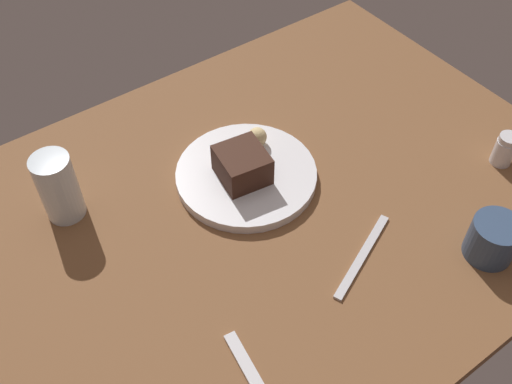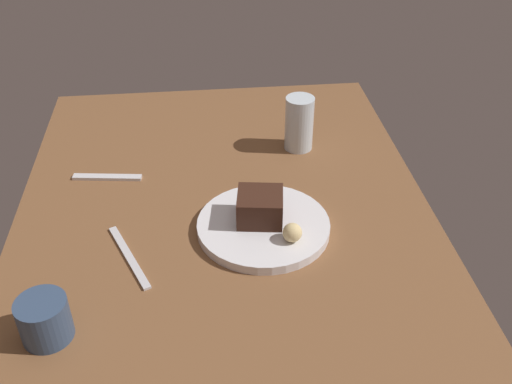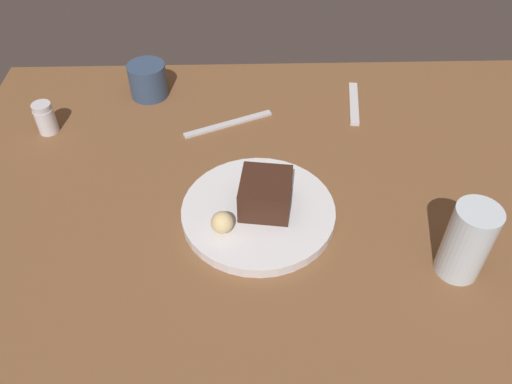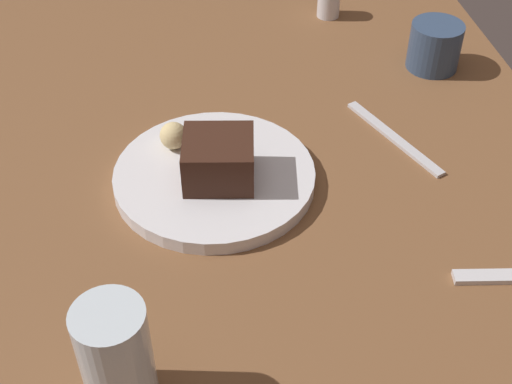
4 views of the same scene
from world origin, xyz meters
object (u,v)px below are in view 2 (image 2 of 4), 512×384
at_px(dessert_plate, 263,226).
at_px(chocolate_cake_slice, 260,207).
at_px(bread_roll, 292,233).
at_px(water_glass, 299,123).
at_px(coffee_cup, 44,319).
at_px(dessert_spoon, 107,177).
at_px(butter_knife, 129,257).

distance_m(dessert_plate, chocolate_cake_slice, 0.04).
relative_size(bread_roll, water_glass, 0.28).
height_order(coffee_cup, dessert_spoon, coffee_cup).
height_order(dessert_plate, butter_knife, dessert_plate).
distance_m(dessert_plate, coffee_cup, 0.43).
distance_m(chocolate_cake_slice, coffee_cup, 0.43).
distance_m(water_glass, butter_knife, 0.52).
bearing_deg(dessert_plate, chocolate_cake_slice, -156.12).
distance_m(water_glass, coffee_cup, 0.72).
relative_size(dessert_plate, chocolate_cake_slice, 2.97).
bearing_deg(bread_roll, butter_knife, -90.92).
distance_m(bread_roll, coffee_cup, 0.45).
height_order(chocolate_cake_slice, dessert_spoon, chocolate_cake_slice).
distance_m(water_glass, dessert_spoon, 0.45).
height_order(coffee_cup, butter_knife, coffee_cup).
relative_size(chocolate_cake_slice, butter_knife, 0.46).
xyz_separation_m(dessert_plate, bread_roll, (0.06, 0.05, 0.03)).
bearing_deg(butter_knife, bread_roll, 65.76).
bearing_deg(butter_knife, water_glass, 110.14).
relative_size(dessert_plate, coffee_cup, 3.20).
bearing_deg(water_glass, chocolate_cake_slice, -23.25).
distance_m(dessert_plate, bread_roll, 0.08).
relative_size(dessert_plate, butter_knife, 1.35).
xyz_separation_m(chocolate_cake_slice, water_glass, (-0.29, 0.12, 0.02)).
xyz_separation_m(dessert_plate, dessert_spoon, (-0.21, -0.32, -0.01)).
height_order(chocolate_cake_slice, coffee_cup, chocolate_cake_slice).
relative_size(dessert_plate, dessert_spoon, 1.71).
height_order(dessert_plate, coffee_cup, coffee_cup).
bearing_deg(dessert_plate, water_glass, 158.47).
height_order(bread_roll, butter_knife, bread_roll).
bearing_deg(coffee_cup, butter_knife, 146.57).
distance_m(dessert_plate, butter_knife, 0.26).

